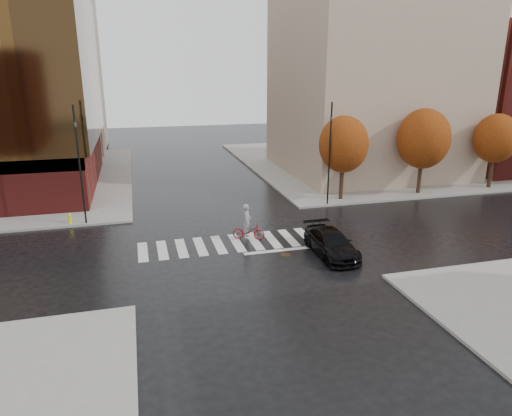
# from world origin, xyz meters

# --- Properties ---
(ground) EXTENTS (120.00, 120.00, 0.00)m
(ground) POSITION_xyz_m (0.00, 0.00, 0.00)
(ground) COLOR black
(ground) RESTS_ON ground
(sidewalk_ne) EXTENTS (30.00, 30.00, 0.15)m
(sidewalk_ne) POSITION_xyz_m (21.00, 21.00, 0.07)
(sidewalk_ne) COLOR gray
(sidewalk_ne) RESTS_ON ground
(crosswalk) EXTENTS (12.00, 3.00, 0.01)m
(crosswalk) POSITION_xyz_m (0.00, 0.50, 0.01)
(crosswalk) COLOR silver
(crosswalk) RESTS_ON ground
(building_ne_tan) EXTENTS (16.00, 16.00, 18.00)m
(building_ne_tan) POSITION_xyz_m (17.00, 17.00, 9.15)
(building_ne_tan) COLOR tan
(building_ne_tan) RESTS_ON sidewalk_ne
(building_ne_brick) EXTENTS (14.00, 14.00, 14.00)m
(building_ne_brick) POSITION_xyz_m (33.00, 16.00, 7.15)
(building_ne_brick) COLOR maroon
(building_ne_brick) RESTS_ON sidewalk_ne
(building_nw_far) EXTENTS (14.00, 12.00, 20.00)m
(building_nw_far) POSITION_xyz_m (-16.00, 37.00, 10.15)
(building_nw_far) COLOR tan
(building_nw_far) RESTS_ON sidewalk_nw
(tree_ne_a) EXTENTS (3.80, 3.80, 6.50)m
(tree_ne_a) POSITION_xyz_m (10.00, 7.40, 4.46)
(tree_ne_a) COLOR black
(tree_ne_a) RESTS_ON sidewalk_ne
(tree_ne_b) EXTENTS (4.20, 4.20, 6.89)m
(tree_ne_b) POSITION_xyz_m (17.00, 7.40, 4.62)
(tree_ne_b) COLOR black
(tree_ne_b) RESTS_ON sidewalk_ne
(tree_ne_c) EXTENTS (3.60, 3.60, 6.31)m
(tree_ne_c) POSITION_xyz_m (24.00, 7.40, 4.37)
(tree_ne_c) COLOR black
(tree_ne_c) RESTS_ON sidewalk_ne
(sedan) EXTENTS (1.96, 4.76, 1.38)m
(sedan) POSITION_xyz_m (4.71, -2.61, 0.69)
(sedan) COLOR black
(sedan) RESTS_ON ground
(cyclist) EXTENTS (2.09, 1.46, 2.25)m
(cyclist) POSITION_xyz_m (0.80, 0.91, 0.77)
(cyclist) COLOR maroon
(cyclist) RESTS_ON ground
(traffic_light_nw) EXTENTS (0.21, 0.18, 7.73)m
(traffic_light_nw) POSITION_xyz_m (-9.00, 6.30, 4.61)
(traffic_light_nw) COLOR black
(traffic_light_nw) RESTS_ON sidewalk_nw
(traffic_light_ne) EXTENTS (0.18, 0.21, 7.59)m
(traffic_light_ne) POSITION_xyz_m (8.38, 6.30, 4.51)
(traffic_light_ne) COLOR black
(traffic_light_ne) RESTS_ON sidewalk_ne
(fire_hydrant) EXTENTS (0.24, 0.24, 0.68)m
(fire_hydrant) POSITION_xyz_m (-10.00, 6.50, 0.52)
(fire_hydrant) COLOR yellow
(fire_hydrant) RESTS_ON sidewalk_nw
(manhole) EXTENTS (0.70, 0.70, 0.01)m
(manhole) POSITION_xyz_m (2.25, -2.00, 0.01)
(manhole) COLOR #3F2916
(manhole) RESTS_ON ground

